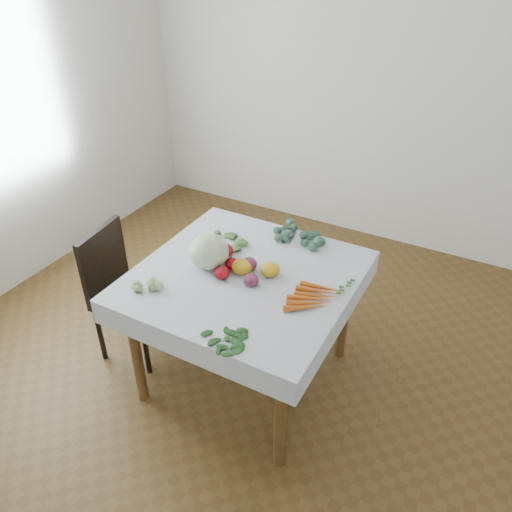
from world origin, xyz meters
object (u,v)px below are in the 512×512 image
at_px(table, 245,290).
at_px(cabbage, 209,251).
at_px(chair, 120,285).
at_px(heirloom_back, 270,270).
at_px(carrot_bunch, 314,297).

height_order(table, cabbage, cabbage).
relative_size(table, cabbage, 4.69).
xyz_separation_m(chair, heirloom_back, (0.92, 0.19, 0.30)).
xyz_separation_m(heirloom_back, carrot_bunch, (0.28, -0.08, -0.02)).
distance_m(table, heirloom_back, 0.19).
xyz_separation_m(cabbage, heirloom_back, (0.33, 0.08, -0.06)).
relative_size(chair, cabbage, 3.99).
relative_size(heirloom_back, carrot_bunch, 0.34).
distance_m(chair, carrot_bunch, 1.24).
xyz_separation_m(table, chair, (-0.80, -0.13, -0.17)).
bearing_deg(cabbage, chair, -169.91).
distance_m(chair, heirloom_back, 0.99).
xyz_separation_m(cabbage, carrot_bunch, (0.61, 0.00, -0.08)).
height_order(cabbage, heirloom_back, cabbage).
bearing_deg(chair, carrot_bunch, 5.09).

